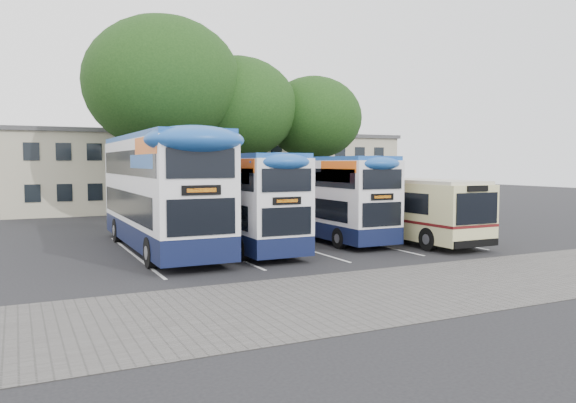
% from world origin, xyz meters
% --- Properties ---
extents(ground, '(120.00, 120.00, 0.00)m').
position_xyz_m(ground, '(0.00, 0.00, 0.00)').
color(ground, black).
rests_on(ground, ground).
extents(paving_strip, '(40.00, 6.00, 0.01)m').
position_xyz_m(paving_strip, '(-2.00, -5.00, 0.01)').
color(paving_strip, '#595654').
rests_on(paving_strip, ground).
extents(bay_lines, '(14.12, 11.00, 0.01)m').
position_xyz_m(bay_lines, '(-3.75, 5.00, 0.01)').
color(bay_lines, silver).
rests_on(bay_lines, ground).
extents(depot_building, '(32.40, 8.40, 6.20)m').
position_xyz_m(depot_building, '(0.00, 26.99, 3.15)').
color(depot_building, '#BBB197').
rests_on(depot_building, ground).
extents(lamp_post, '(0.25, 1.05, 9.06)m').
position_xyz_m(lamp_post, '(6.00, 19.97, 5.08)').
color(lamp_post, gray).
rests_on(lamp_post, ground).
extents(tree_left, '(9.96, 9.96, 12.98)m').
position_xyz_m(tree_left, '(-6.42, 17.55, 8.74)').
color(tree_left, black).
rests_on(tree_left, ground).
extents(tree_mid, '(8.17, 8.17, 10.93)m').
position_xyz_m(tree_mid, '(-1.27, 17.88, 7.45)').
color(tree_mid, black).
rests_on(tree_mid, ground).
extents(tree_right, '(6.97, 6.97, 9.95)m').
position_xyz_m(tree_right, '(4.48, 17.62, 6.97)').
color(tree_right, black).
rests_on(tree_right, ground).
extents(bus_dd_left, '(2.87, 11.81, 4.93)m').
position_xyz_m(bus_dd_left, '(-9.47, 5.64, 2.71)').
color(bus_dd_left, '#0F1638').
rests_on(bus_dd_left, ground).
extents(bus_dd_mid, '(2.40, 9.89, 4.12)m').
position_xyz_m(bus_dd_mid, '(-6.18, 4.95, 2.27)').
color(bus_dd_mid, '#0F1638').
rests_on(bus_dd_mid, ground).
extents(bus_dd_right, '(2.35, 9.70, 4.04)m').
position_xyz_m(bus_dd_right, '(-1.28, 5.87, 2.23)').
color(bus_dd_right, '#0F1638').
rests_on(bus_dd_right, ground).
extents(bus_single, '(2.55, 10.02, 2.99)m').
position_xyz_m(bus_single, '(1.94, 3.99, 1.69)').
color(bus_single, beige).
rests_on(bus_single, ground).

